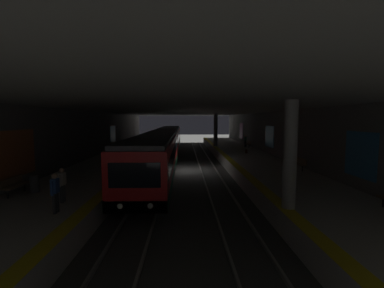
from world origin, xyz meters
TOP-DOWN VIEW (x-y plane):
  - ground_plane at (0.00, 0.00)m, footprint 120.00×120.00m
  - track_left at (0.00, -2.20)m, footprint 60.00×1.53m
  - track_right at (0.00, 2.20)m, footprint 60.00×1.53m
  - platform_left at (0.00, -6.55)m, footprint 60.00×5.30m
  - platform_right at (0.00, 6.55)m, footprint 60.00×5.30m
  - wall_left at (0.02, -9.45)m, footprint 60.00×0.56m
  - wall_right at (-0.01, 9.45)m, footprint 60.00×0.56m
  - ceiling_slab at (0.00, 0.00)m, footprint 60.00×19.40m
  - pillar_near at (-13.90, -4.35)m, footprint 0.56×0.56m
  - pillar_far at (12.55, -4.35)m, footprint 0.56×0.56m
  - metro_train at (5.12, 2.20)m, footprint 37.27×2.83m
  - bench_left_mid at (-5.37, -8.53)m, footprint 1.70×0.47m
  - bench_left_far at (10.61, -8.53)m, footprint 1.70×0.47m
  - bench_right_near at (-11.50, 8.53)m, footprint 1.70×0.47m
  - bench_right_mid at (14.90, 8.53)m, footprint 1.70×0.47m
  - person_waiting_near at (11.03, -8.22)m, footprint 0.60×0.22m
  - person_walking_mid at (-0.15, 6.79)m, footprint 0.60×0.23m
  - person_standing_far at (-14.22, 5.24)m, footprint 0.60×0.22m
  - person_boarding at (-12.81, 5.59)m, footprint 0.60×0.22m
  - backpack_on_floor at (4.48, -6.83)m, footprint 0.30×0.20m
  - trash_bin at (-11.06, 7.80)m, footprint 0.44×0.44m

SIDE VIEW (x-z plane):
  - ground_plane at x=0.00m, z-range 0.00..0.00m
  - track_left at x=0.00m, z-range 0.00..0.16m
  - track_right at x=0.00m, z-range 0.00..0.16m
  - platform_left at x=0.00m, z-range 0.00..1.05m
  - platform_right at x=0.00m, z-range 0.00..1.05m
  - backpack_on_floor at x=4.48m, z-range 1.05..1.45m
  - trash_bin at x=-11.06m, z-range 1.05..1.90m
  - bench_left_mid at x=-5.37m, z-range 1.14..2.00m
  - bench_left_far at x=10.61m, z-range 1.14..2.00m
  - bench_right_near at x=-11.50m, z-range 1.14..2.00m
  - bench_right_mid at x=14.90m, z-range 1.14..2.00m
  - person_boarding at x=-12.81m, z-range 1.11..2.68m
  - person_standing_far at x=-14.22m, z-range 1.12..2.73m
  - person_waiting_near at x=11.03m, z-range 1.12..2.76m
  - person_walking_mid at x=-0.15m, z-range 1.12..2.78m
  - metro_train at x=5.12m, z-range 0.28..3.77m
  - wall_right at x=-0.01m, z-range 0.00..5.60m
  - wall_left at x=0.02m, z-range 0.00..5.60m
  - pillar_near at x=-13.90m, z-range 1.05..5.60m
  - pillar_far at x=12.55m, z-range 1.05..5.60m
  - ceiling_slab at x=0.00m, z-range 5.60..6.00m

